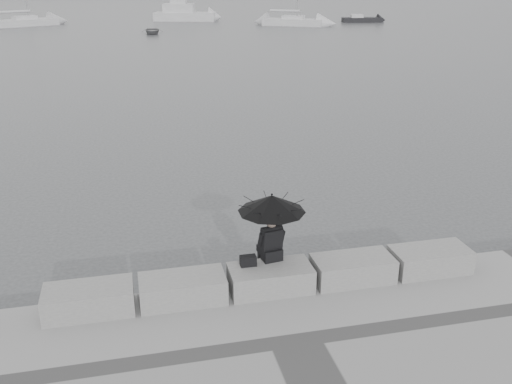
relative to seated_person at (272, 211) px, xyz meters
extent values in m
plane|color=#414345|center=(-0.10, 0.12, -2.04)|extent=(360.00, 360.00, 0.00)
cube|color=slate|center=(-3.50, -0.33, -1.29)|extent=(1.60, 0.80, 0.50)
cube|color=slate|center=(-1.80, -0.33, -1.29)|extent=(1.60, 0.80, 0.50)
cube|color=slate|center=(-0.10, -0.33, -1.29)|extent=(1.60, 0.80, 0.50)
cube|color=slate|center=(1.60, -0.33, -1.29)|extent=(1.60, 0.80, 0.50)
cube|color=slate|center=(3.30, -0.33, -1.29)|extent=(1.60, 0.80, 0.50)
sphere|color=#726056|center=(0.00, 0.02, -0.26)|extent=(0.21, 0.21, 0.21)
cylinder|color=black|center=(0.00, 0.01, -0.19)|extent=(0.02, 0.02, 1.00)
cone|color=black|center=(0.00, 0.01, 0.15)|extent=(1.31, 1.31, 0.33)
sphere|color=black|center=(0.00, 0.01, 0.33)|extent=(0.04, 0.04, 0.04)
cube|color=black|center=(-0.50, -0.16, -0.94)|extent=(0.31, 0.18, 0.20)
cube|color=silver|center=(-13.64, 67.10, -1.69)|extent=(7.82, 5.73, 0.90)
cube|color=silver|center=(-13.64, 67.10, -1.09)|extent=(3.10, 2.67, 0.50)
cylinder|color=#949497|center=(-13.64, 67.10, -0.44)|extent=(3.81, 2.13, 0.10)
cube|color=silver|center=(18.41, 60.20, -1.69)|extent=(7.62, 5.82, 0.90)
cube|color=silver|center=(18.41, 60.20, -1.09)|extent=(3.05, 2.69, 0.50)
cylinder|color=#949497|center=(18.41, 60.20, -0.44)|extent=(3.65, 2.19, 0.10)
cube|color=silver|center=(6.29, 70.43, -1.54)|extent=(8.60, 5.08, 1.20)
cube|color=silver|center=(6.29, 70.43, -0.44)|extent=(4.54, 3.30, 1.20)
cube|color=silver|center=(6.29, 70.43, 0.46)|extent=(2.42, 2.13, 0.60)
cube|color=black|center=(28.62, 62.90, -1.79)|extent=(5.36, 2.27, 0.70)
cube|color=silver|center=(28.62, 62.90, -1.29)|extent=(1.70, 1.39, 0.50)
imported|color=gray|center=(0.88, 54.29, -1.74)|extent=(3.55, 1.63, 0.59)
camera|label=1|loc=(-2.56, -9.69, 4.28)|focal=40.00mm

